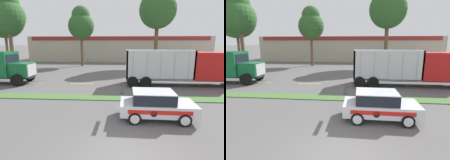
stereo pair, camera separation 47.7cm
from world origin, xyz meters
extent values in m
plane|color=#5B5959|center=(0.00, 0.00, 0.00)|extent=(600.00, 600.00, 0.00)
cube|color=#477538|center=(0.00, 7.07, 0.03)|extent=(120.00, 1.26, 0.06)
cube|color=yellow|center=(-9.71, 11.70, 0.00)|extent=(2.40, 0.14, 0.01)
cube|color=yellow|center=(-4.31, 11.70, 0.00)|extent=(2.40, 0.14, 0.01)
cube|color=yellow|center=(1.09, 11.70, 0.00)|extent=(2.40, 0.14, 0.01)
cube|color=yellow|center=(6.49, 11.70, 0.00)|extent=(2.40, 0.14, 0.01)
cube|color=black|center=(6.13, 11.74, 0.62)|extent=(11.84, 1.39, 0.18)
cube|color=red|center=(8.09, 11.74, 1.98)|extent=(3.23, 2.52, 2.55)
cylinder|color=silver|center=(6.37, 10.92, 2.59)|extent=(0.14, 0.14, 1.23)
cube|color=silver|center=(3.34, 11.74, 0.77)|extent=(6.27, 2.52, 0.12)
cube|color=silver|center=(6.39, 11.74, 2.10)|extent=(0.16, 2.52, 2.67)
cube|color=silver|center=(0.29, 11.74, 2.10)|extent=(0.16, 2.52, 2.67)
cube|color=silver|center=(3.34, 10.56, 2.10)|extent=(6.27, 0.16, 2.67)
cube|color=silver|center=(3.34, 12.92, 2.10)|extent=(6.27, 0.16, 2.67)
cube|color=#BCBCC1|center=(0.83, 10.46, 2.10)|extent=(0.10, 0.04, 2.54)
cube|color=#BCBCC1|center=(2.09, 10.46, 2.10)|extent=(0.10, 0.04, 2.54)
cube|color=#BCBCC1|center=(3.34, 10.46, 2.10)|extent=(0.10, 0.04, 2.54)
cube|color=#BCBCC1|center=(4.59, 10.46, 2.10)|extent=(0.10, 0.04, 2.54)
cube|color=#BCBCC1|center=(5.85, 10.46, 2.10)|extent=(0.10, 0.04, 2.54)
cylinder|color=black|center=(0.81, 10.50, 0.53)|extent=(1.06, 0.30, 1.06)
cylinder|color=black|center=(0.81, 12.98, 0.53)|extent=(1.06, 0.30, 1.06)
cylinder|color=black|center=(2.04, 10.50, 0.53)|extent=(1.06, 0.30, 1.06)
cylinder|color=black|center=(2.04, 12.98, 0.53)|extent=(1.06, 0.30, 1.06)
cube|color=#146033|center=(-10.34, 11.44, 1.45)|extent=(1.90, 1.97, 1.37)
cube|color=#B7B7BC|center=(-9.35, 11.44, 1.45)|extent=(0.06, 1.68, 1.17)
cube|color=black|center=(-11.27, 11.44, 2.44)|extent=(0.04, 2.05, 1.12)
cylinder|color=black|center=(-10.34, 10.26, 0.58)|extent=(1.16, 0.30, 1.16)
cylinder|color=black|center=(-10.34, 12.62, 0.58)|extent=(1.16, 0.30, 1.16)
cube|color=silver|center=(1.80, 3.63, 0.64)|extent=(4.03, 1.90, 0.62)
cube|color=black|center=(1.56, 3.64, 1.24)|extent=(2.23, 1.65, 0.57)
cube|color=silver|center=(1.56, 3.64, 1.55)|extent=(2.23, 1.65, 0.04)
cube|color=black|center=(-0.10, 3.67, 1.59)|extent=(0.22, 1.47, 0.03)
cube|color=red|center=(1.79, 2.71, 0.71)|extent=(3.20, 0.06, 0.22)
cylinder|color=black|center=(1.49, 2.71, 0.64)|extent=(0.34, 0.01, 0.34)
cylinder|color=black|center=(3.03, 2.74, 0.33)|extent=(0.67, 0.21, 0.66)
cylinder|color=silver|center=(3.03, 2.63, 0.33)|extent=(0.46, 0.02, 0.46)
cylinder|color=black|center=(3.06, 4.49, 0.33)|extent=(0.67, 0.21, 0.66)
cylinder|color=silver|center=(3.06, 4.60, 0.33)|extent=(0.46, 0.02, 0.46)
cylinder|color=black|center=(0.55, 2.78, 0.33)|extent=(0.67, 0.21, 0.66)
cylinder|color=silver|center=(0.55, 2.67, 0.33)|extent=(0.46, 0.02, 0.46)
cylinder|color=black|center=(0.58, 4.53, 0.33)|extent=(0.67, 0.21, 0.66)
cylinder|color=silver|center=(0.58, 4.64, 0.33)|extent=(0.46, 0.02, 0.46)
cube|color=#BCB29E|center=(-1.23, 38.27, 2.75)|extent=(39.75, 12.00, 5.50)
cube|color=maroon|center=(-1.23, 32.22, 5.05)|extent=(37.76, 0.10, 0.80)
cylinder|color=brown|center=(-16.09, 18.88, 3.24)|extent=(0.53, 0.53, 6.48)
sphere|color=#2D5B28|center=(-16.09, 18.88, 7.72)|extent=(4.54, 4.54, 4.54)
sphere|color=#2D5B28|center=(-16.09, 18.88, 9.54)|extent=(3.18, 3.18, 3.18)
cylinder|color=brown|center=(-7.54, 25.88, 2.88)|extent=(0.48, 0.48, 5.75)
sphere|color=#2D5B28|center=(-7.54, 25.88, 7.00)|extent=(4.52, 4.52, 4.52)
sphere|color=#2D5B28|center=(-7.54, 25.88, 8.81)|extent=(3.17, 3.17, 3.17)
cylinder|color=brown|center=(-20.52, 24.34, 3.21)|extent=(0.44, 0.44, 6.42)
sphere|color=#2D5B28|center=(-20.52, 24.34, 8.27)|extent=(6.74, 6.74, 6.74)
sphere|color=#2D5B28|center=(-20.52, 24.34, 10.96)|extent=(4.72, 4.72, 4.72)
cylinder|color=brown|center=(5.47, 25.44, 3.89)|extent=(0.64, 0.64, 7.78)
sphere|color=#2D5B28|center=(5.47, 25.44, 9.45)|extent=(6.10, 6.10, 6.10)
camera|label=1|loc=(-0.07, -5.58, 4.11)|focal=28.00mm
camera|label=2|loc=(0.41, -5.54, 4.11)|focal=28.00mm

